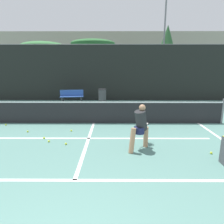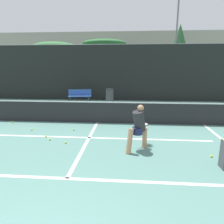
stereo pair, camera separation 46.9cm
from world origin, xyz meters
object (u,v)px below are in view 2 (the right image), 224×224
at_px(player_practicing, 139,126).
at_px(parked_car, 129,86).
at_px(trash_bin, 110,96).
at_px(courtside_bench, 80,96).

distance_m(player_practicing, parked_car, 12.67).
bearing_deg(trash_bin, player_practicing, -78.34).
height_order(player_practicing, parked_car, player_practicing).
distance_m(courtside_bench, trash_bin, 2.02).
bearing_deg(player_practicing, courtside_bench, 72.11).
height_order(player_practicing, trash_bin, player_practicing).
bearing_deg(trash_bin, parked_car, 76.91).
height_order(trash_bin, parked_car, parked_car).
relative_size(trash_bin, parked_car, 0.22).
distance_m(player_practicing, courtside_bench, 8.21).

